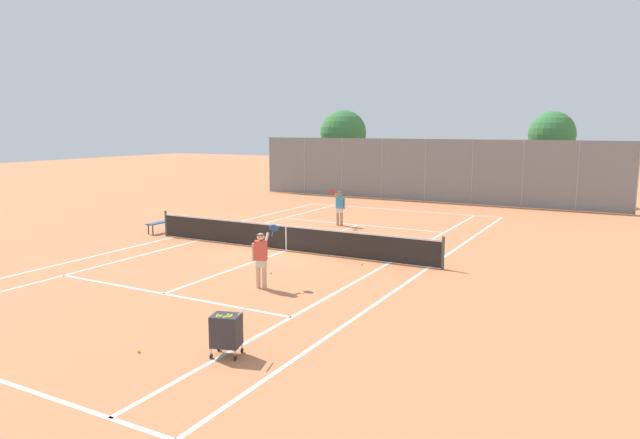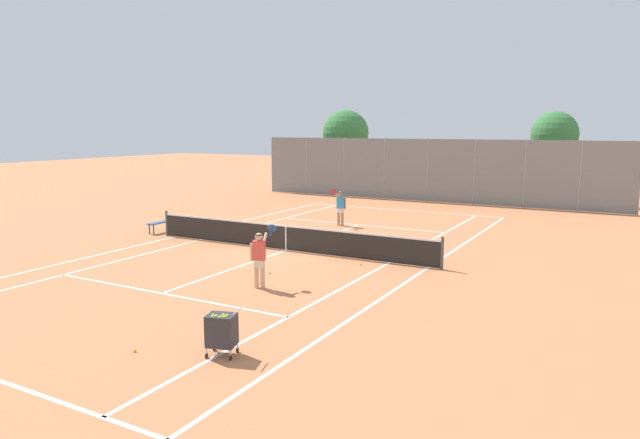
% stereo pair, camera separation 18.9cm
% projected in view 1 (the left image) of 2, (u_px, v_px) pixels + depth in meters
% --- Properties ---
extents(ground_plane, '(120.00, 120.00, 0.00)m').
position_uv_depth(ground_plane, '(286.00, 250.00, 21.24)').
color(ground_plane, '#CC7A4C').
extents(court_line_markings, '(11.10, 23.90, 0.01)m').
position_uv_depth(court_line_markings, '(286.00, 250.00, 21.24)').
color(court_line_markings, white).
rests_on(court_line_markings, ground).
extents(tennis_net, '(12.00, 0.10, 1.07)m').
position_uv_depth(tennis_net, '(286.00, 237.00, 21.16)').
color(tennis_net, '#474C47').
rests_on(tennis_net, ground).
extents(ball_cart, '(0.73, 0.63, 0.96)m').
position_uv_depth(ball_cart, '(226.00, 330.00, 11.36)').
color(ball_cart, '#2D2D33').
rests_on(ball_cart, ground).
extents(player_near_side, '(0.47, 0.87, 1.77)m').
position_uv_depth(player_near_side, '(261.00, 256.00, 16.11)').
color(player_near_side, '#D8A884').
rests_on(player_near_side, ground).
extents(player_far_left, '(0.51, 0.85, 1.77)m').
position_uv_depth(player_far_left, '(340.00, 206.00, 26.44)').
color(player_far_left, tan).
rests_on(player_far_left, ground).
extents(loose_tennis_ball_0, '(0.07, 0.07, 0.07)m').
position_uv_depth(loose_tennis_ball_0, '(314.00, 235.00, 24.11)').
color(loose_tennis_ball_0, '#D1DB33').
rests_on(loose_tennis_ball_0, ground).
extents(loose_tennis_ball_1, '(0.07, 0.07, 0.07)m').
position_uv_depth(loose_tennis_ball_1, '(139.00, 351.00, 11.59)').
color(loose_tennis_ball_1, '#D1DB33').
rests_on(loose_tennis_ball_1, ground).
extents(loose_tennis_ball_2, '(0.07, 0.07, 0.07)m').
position_uv_depth(loose_tennis_ball_2, '(287.00, 242.00, 22.54)').
color(loose_tennis_ball_2, '#D1DB33').
rests_on(loose_tennis_ball_2, ground).
extents(loose_tennis_ball_3, '(0.07, 0.07, 0.07)m').
position_uv_depth(loose_tennis_ball_3, '(340.00, 207.00, 32.61)').
color(loose_tennis_ball_3, '#D1DB33').
rests_on(loose_tennis_ball_3, ground).
extents(loose_tennis_ball_4, '(0.07, 0.07, 0.07)m').
position_uv_depth(loose_tennis_ball_4, '(362.00, 264.00, 18.96)').
color(loose_tennis_ball_4, '#D1DB33').
rests_on(loose_tennis_ball_4, ground).
extents(loose_tennis_ball_5, '(0.07, 0.07, 0.07)m').
position_uv_depth(loose_tennis_ball_5, '(271.00, 273.00, 17.83)').
color(loose_tennis_ball_5, '#D1DB33').
rests_on(loose_tennis_ball_5, ground).
extents(courtside_bench, '(0.36, 1.50, 0.47)m').
position_uv_depth(courtside_bench, '(161.00, 223.00, 24.86)').
color(courtside_bench, '#33598C').
rests_on(courtside_bench, ground).
extents(back_fence, '(22.95, 0.08, 3.86)m').
position_uv_depth(back_fence, '(425.00, 170.00, 34.98)').
color(back_fence, gray).
rests_on(back_fence, ground).
extents(tree_behind_left, '(3.31, 3.31, 5.77)m').
position_uv_depth(tree_behind_left, '(343.00, 135.00, 40.90)').
color(tree_behind_left, brown).
rests_on(tree_behind_left, ground).
extents(tree_behind_right, '(2.77, 2.77, 5.50)m').
position_uv_depth(tree_behind_right, '(551.00, 136.00, 34.43)').
color(tree_behind_right, brown).
rests_on(tree_behind_right, ground).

